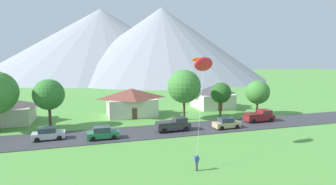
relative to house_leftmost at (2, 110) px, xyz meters
name	(u,v)px	position (x,y,z in m)	size (l,w,h in m)	color
road_strip	(143,132)	(21.52, -12.58, -2.23)	(160.00, 7.64, 0.08)	#38383D
mountain_east_ridge	(162,43)	(52.09, 86.61, 15.73)	(103.98, 103.98, 36.00)	#8E939E
mountain_west_ridge	(102,43)	(23.60, 114.83, 17.03)	(129.64, 129.64, 38.60)	#8E939E
house_leftmost	(2,110)	(0.00, 0.00, 0.00)	(10.29, 7.97, 4.38)	beige
house_left_center	(212,96)	(40.39, 2.84, 0.24)	(8.16, 8.12, 4.85)	silver
house_right_center	(132,102)	(21.95, -0.27, 0.43)	(9.59, 7.06, 5.22)	beige
tree_near_left	(258,92)	(45.38, -6.47, 2.12)	(4.57, 4.57, 6.69)	brown
tree_left_of_center	(49,95)	(8.09, -5.28, 3.00)	(4.84, 4.84, 7.71)	#4C3823
tree_right_of_center	(221,93)	(38.12, -5.28, 2.13)	(3.91, 3.91, 6.38)	brown
tree_far_right	(184,86)	(30.30, -6.49, 3.71)	(5.88, 5.88, 8.94)	#4C3823
parked_car_tan_west_end	(226,123)	(34.56, -14.10, -1.40)	(4.27, 2.22, 1.68)	tan
parked_car_green_mid_west	(103,133)	(15.67, -14.26, -1.40)	(4.21, 2.09, 1.68)	#237042
parked_car_silver_east_end	(48,134)	(8.62, -12.47, -1.40)	(4.28, 2.23, 1.68)	#B7BCC1
pickup_truck_maroon_west_side	(260,116)	(42.29, -11.73, -1.21)	(5.21, 2.34, 1.99)	maroon
pickup_truck_charcoal_east_side	(174,124)	(26.22, -13.13, -1.21)	(5.27, 2.46, 1.99)	#333338
kite_flyer_with_kite	(203,66)	(26.96, -21.88, 7.87)	(5.01, 7.08, 11.24)	#3D3D42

